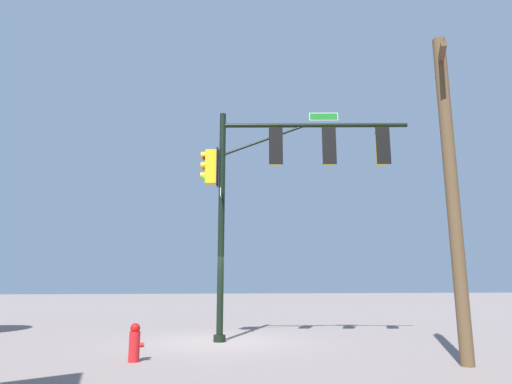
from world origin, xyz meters
TOP-DOWN VIEW (x-y plane):
  - ground_plane at (0.00, 0.00)m, footprint 120.00×120.00m
  - signal_pole_assembly at (1.87, -0.27)m, footprint 6.63×1.51m
  - utility_pole at (4.90, -4.70)m, footprint 0.90×1.67m
  - fire_hydrant at (-2.10, -3.15)m, footprint 0.33×0.24m

SIDE VIEW (x-z plane):
  - ground_plane at x=0.00m, z-range 0.00..0.00m
  - fire_hydrant at x=-2.10m, z-range 0.00..0.83m
  - utility_pole at x=4.90m, z-range 0.12..7.65m
  - signal_pole_assembly at x=1.87m, z-range 1.72..8.90m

